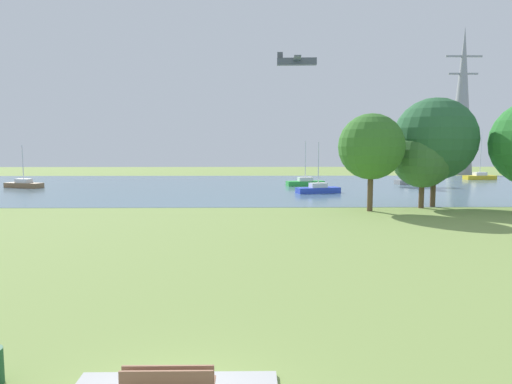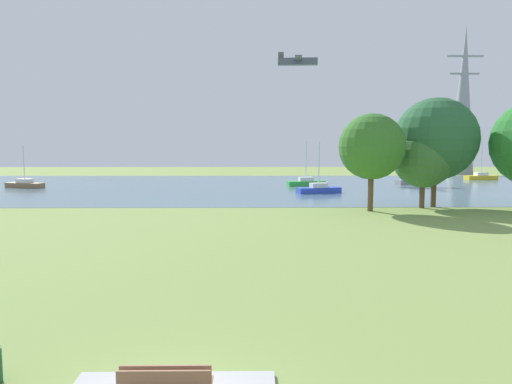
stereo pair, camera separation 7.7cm
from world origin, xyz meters
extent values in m
plane|color=#7F994C|center=(0.00, 22.00, 0.00)|extent=(160.00, 160.00, 0.00)
cube|color=brown|center=(0.00, 0.32, 0.53)|extent=(1.80, 0.48, 0.05)
cube|color=brown|center=(0.00, 0.11, 0.77)|extent=(1.80, 0.05, 0.44)
cube|color=brown|center=(0.00, -0.11, 0.77)|extent=(1.80, 0.05, 0.44)
cube|color=slate|center=(0.00, 50.00, 0.01)|extent=(140.00, 40.00, 0.02)
cube|color=gray|center=(23.52, 52.89, 0.32)|extent=(5.02, 2.63, 0.60)
cube|color=white|center=(23.52, 52.89, 0.87)|extent=(2.01, 1.51, 0.50)
cylinder|color=silver|center=(23.52, 52.89, 4.19)|extent=(0.10, 0.10, 7.13)
cube|color=green|center=(8.81, 50.76, 0.32)|extent=(4.99, 2.32, 0.60)
cube|color=white|center=(8.81, 50.76, 0.87)|extent=(1.97, 1.40, 0.50)
cylinder|color=silver|center=(8.81, 50.76, 3.18)|extent=(0.10, 0.10, 5.12)
cube|color=brown|center=(-26.14, 48.49, 0.32)|extent=(5.03, 2.90, 0.60)
cube|color=white|center=(-26.14, 48.49, 0.87)|extent=(2.05, 1.60, 0.50)
cylinder|color=silver|center=(-26.14, 48.49, 2.92)|extent=(0.10, 0.10, 4.60)
cube|color=blue|center=(9.13, 41.72, 0.32)|extent=(5.03, 2.73, 0.60)
cube|color=white|center=(9.13, 41.72, 0.87)|extent=(2.03, 1.54, 0.50)
cylinder|color=silver|center=(9.13, 41.72, 3.12)|extent=(0.10, 0.10, 4.99)
cube|color=yellow|center=(36.73, 61.21, 0.32)|extent=(4.97, 2.18, 0.60)
cube|color=white|center=(36.73, 61.21, 0.87)|extent=(1.94, 1.35, 0.50)
cylinder|color=silver|center=(36.73, 61.21, 4.02)|extent=(0.10, 0.10, 6.81)
cylinder|color=brown|center=(11.23, 27.96, 1.65)|extent=(0.44, 0.44, 3.31)
sphere|color=#357028|center=(11.23, 27.96, 5.13)|extent=(5.22, 5.22, 5.22)
cylinder|color=brown|center=(16.01, 29.71, 1.23)|extent=(0.44, 0.44, 2.46)
sphere|color=#396B34|center=(16.01, 29.71, 4.22)|extent=(5.02, 5.02, 5.02)
cylinder|color=brown|center=(17.23, 30.34, 1.66)|extent=(0.44, 0.44, 3.32)
sphere|color=#295E37|center=(17.23, 30.34, 5.75)|extent=(6.93, 6.93, 6.93)
cone|color=gray|center=(39.19, 73.66, 12.92)|extent=(4.40, 4.40, 25.85)
cube|color=gray|center=(39.19, 73.66, 20.68)|extent=(6.40, 0.30, 0.30)
cube|color=gray|center=(39.19, 73.66, 17.68)|extent=(5.20, 0.30, 0.30)
cube|color=#4C5156|center=(9.35, 68.13, 18.71)|extent=(6.46, 1.53, 1.10)
cube|color=#4C5156|center=(9.35, 68.13, 18.91)|extent=(1.67, 8.46, 0.16)
cube|color=#4C5156|center=(6.64, 68.31, 19.51)|extent=(0.91, 0.18, 1.50)
camera|label=1|loc=(1.59, -8.53, 5.27)|focal=32.45mm
camera|label=2|loc=(1.67, -8.53, 5.27)|focal=32.45mm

